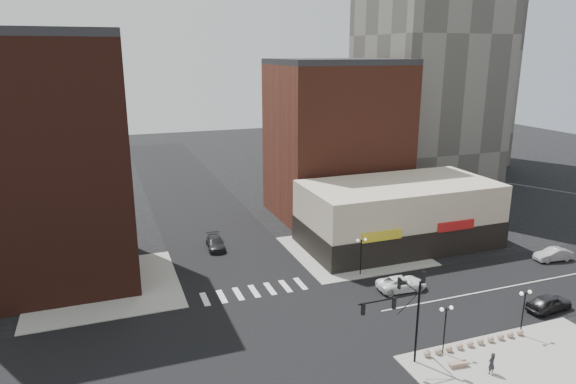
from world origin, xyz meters
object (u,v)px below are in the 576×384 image
traffic_signal (405,306)px  dark_sedan_east (549,303)px  silver_sedan (553,255)px  pedestrian (492,363)px  white_suv (402,283)px  street_lamp_se_a (446,318)px  stone_bench (458,364)px  street_lamp_ne (361,247)px  street_lamp_se_b (525,302)px  dark_sedan_north (215,243)px

traffic_signal → dark_sedan_east: bearing=8.1°
silver_sedan → pedestrian: bearing=-49.5°
silver_sedan → pedestrian: size_ratio=2.54×
traffic_signal → white_suv: size_ratio=1.50×
street_lamp_se_a → stone_bench: street_lamp_se_a is taller
traffic_signal → silver_sedan: 30.60m
street_lamp_ne → silver_sedan: 23.72m
street_lamp_se_b → dark_sedan_north: street_lamp_se_b is taller
traffic_signal → pedestrian: traffic_signal is taller
white_suv → traffic_signal: bearing=151.2°
dark_sedan_east → dark_sedan_north: bearing=39.6°
street_lamp_se_a → street_lamp_ne: size_ratio=1.00×
traffic_signal → dark_sedan_east: size_ratio=1.65×
street_lamp_se_a → white_suv: 12.03m
street_lamp_ne → stone_bench: (-1.01, -17.96, -2.97)m
dark_sedan_north → stone_bench: size_ratio=3.03×
street_lamp_se_a → dark_sedan_north: 31.88m
street_lamp_ne → dark_sedan_north: 18.96m
street_lamp_se_b → stone_bench: street_lamp_se_b is taller
street_lamp_se_a → street_lamp_ne: bearing=86.4°
silver_sedan → street_lamp_se_b: bearing=-47.7°
traffic_signal → street_lamp_se_b: bearing=-0.8°
pedestrian → silver_sedan: bearing=-154.2°
silver_sedan → stone_bench: silver_sedan is taller
white_suv → stone_bench: bearing=169.7°
silver_sedan → dark_sedan_north: bearing=-109.5°
traffic_signal → pedestrian: 7.72m
white_suv → pedestrian: bearing=177.6°
street_lamp_se_a → street_lamp_se_b: (8.00, 0.00, 0.00)m
white_suv → dark_sedan_north: bearing=44.1°
street_lamp_se_b → dark_sedan_east: (5.96, 2.69, -2.49)m
street_lamp_se_b → pedestrian: (-6.28, -3.54, -2.29)m
traffic_signal → dark_sedan_north: size_ratio=1.57×
street_lamp_ne → dark_sedan_north: (-13.22, 13.33, -2.57)m
street_lamp_se_b → stone_bench: (-8.01, -1.96, -2.97)m
white_suv → stone_bench: white_suv is taller
street_lamp_ne → stone_bench: bearing=-93.2°
street_lamp_se_b → street_lamp_ne: bearing=113.6°
white_suv → dark_sedan_east: (10.72, -8.61, 0.08)m
traffic_signal → dark_sedan_east: traffic_signal is taller
street_lamp_se_b → dark_sedan_east: 7.00m
silver_sedan → traffic_signal: bearing=-61.2°
stone_bench → dark_sedan_north: bearing=117.5°
dark_sedan_north → pedestrian: 35.72m
street_lamp_se_a → silver_sedan: size_ratio=0.93×
white_suv → dark_sedan_east: size_ratio=1.10×
street_lamp_ne → dark_sedan_east: size_ratio=0.88×
street_lamp_se_a → stone_bench: 3.56m
stone_bench → street_lamp_se_a: bearing=95.9°
street_lamp_se_b → street_lamp_ne: 17.46m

